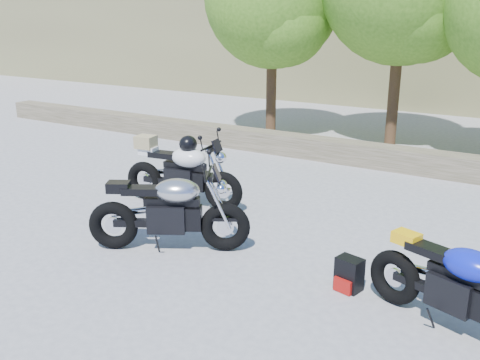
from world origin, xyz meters
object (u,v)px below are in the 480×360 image
(silver_bike, at_px, (170,212))
(white_bike, at_px, (182,171))
(blue_bike, at_px, (457,287))
(backpack, at_px, (349,275))

(silver_bike, height_order, white_bike, white_bike)
(silver_bike, bearing_deg, blue_bike, -30.03)
(white_bike, relative_size, backpack, 5.46)
(silver_bike, relative_size, backpack, 5.06)
(silver_bike, bearing_deg, backpack, -24.59)
(white_bike, distance_m, blue_bike, 5.25)
(blue_bike, bearing_deg, silver_bike, -161.60)
(silver_bike, relative_size, white_bike, 0.93)
(silver_bike, xyz_separation_m, white_bike, (-1.01, 1.64, 0.06))
(silver_bike, distance_m, white_bike, 1.92)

